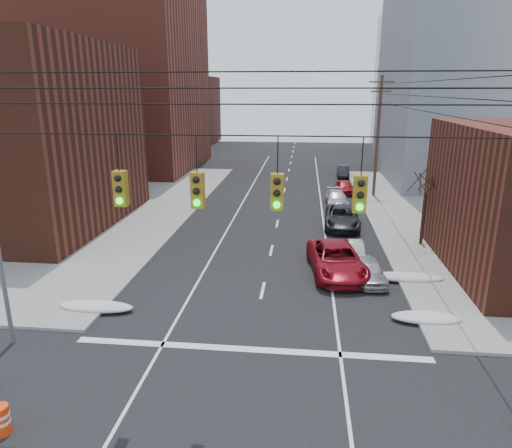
% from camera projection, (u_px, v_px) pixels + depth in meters
% --- Properties ---
extents(building_brick_tall, '(24.00, 20.00, 30.00)m').
position_uv_depth(building_brick_tall, '(95.00, 45.00, 55.57)').
color(building_brick_tall, maroon).
rests_on(building_brick_tall, ground).
extents(building_brick_far, '(22.00, 18.00, 12.00)m').
position_uv_depth(building_brick_far, '(152.00, 111.00, 83.12)').
color(building_brick_far, '#512418').
rests_on(building_brick_far, ground).
extents(building_office, '(22.00, 20.00, 25.00)m').
position_uv_depth(building_office, '(500.00, 62.00, 47.80)').
color(building_office, gray).
rests_on(building_office, ground).
extents(building_glass, '(20.00, 18.00, 22.00)m').
position_uv_depth(building_glass, '(446.00, 81.00, 72.81)').
color(building_glass, gray).
rests_on(building_glass, ground).
extents(utility_pole_far, '(2.20, 0.28, 11.00)m').
position_uv_depth(utility_pole_far, '(378.00, 135.00, 41.54)').
color(utility_pole_far, '#473323').
rests_on(utility_pole_far, ground).
extents(traffic_signals, '(17.00, 0.42, 2.02)m').
position_uv_depth(traffic_signals, '(237.00, 189.00, 12.41)').
color(traffic_signals, black).
rests_on(traffic_signals, ground).
extents(bare_tree, '(2.09, 2.20, 4.93)m').
position_uv_depth(bare_tree, '(424.00, 211.00, 29.06)').
color(bare_tree, black).
rests_on(bare_tree, ground).
extents(snow_nw, '(3.50, 1.08, 0.42)m').
position_uv_depth(snow_nw, '(96.00, 306.00, 20.90)').
color(snow_nw, silver).
rests_on(snow_nw, ground).
extents(snow_ne, '(3.00, 1.08, 0.42)m').
position_uv_depth(snow_ne, '(426.00, 318.00, 19.87)').
color(snow_ne, silver).
rests_on(snow_ne, ground).
extents(snow_east_far, '(4.00, 1.08, 0.42)m').
position_uv_depth(snow_east_far, '(405.00, 277.00, 24.16)').
color(snow_east_far, silver).
rests_on(snow_east_far, ground).
extents(red_pickup, '(3.39, 6.17, 1.64)m').
position_uv_depth(red_pickup, '(337.00, 260.00, 24.96)').
color(red_pickup, maroon).
rests_on(red_pickup, ground).
extents(parked_car_a, '(1.84, 3.71, 1.22)m').
position_uv_depth(parked_car_a, '(369.00, 271.00, 24.00)').
color(parked_car_a, '#AAABAF').
rests_on(parked_car_a, ground).
extents(parked_car_b, '(1.38, 3.82, 1.25)m').
position_uv_depth(parked_car_b, '(352.00, 253.00, 26.47)').
color(parked_car_b, silver).
rests_on(parked_car_b, ground).
extents(parked_car_c, '(2.84, 5.59, 1.51)m').
position_uv_depth(parked_car_c, '(342.00, 217.00, 33.45)').
color(parked_car_c, black).
rests_on(parked_car_c, ground).
extents(parked_car_d, '(1.88, 4.39, 1.26)m').
position_uv_depth(parked_car_d, '(337.00, 198.00, 39.79)').
color(parked_car_d, '#B4B4B9').
rests_on(parked_car_d, ground).
extents(parked_car_e, '(1.92, 3.89, 1.27)m').
position_uv_depth(parked_car_e, '(344.00, 187.00, 44.37)').
color(parked_car_e, maroon).
rests_on(parked_car_e, ground).
extents(parked_car_f, '(1.48, 3.93, 1.28)m').
position_uv_depth(parked_car_f, '(343.00, 171.00, 52.81)').
color(parked_car_f, black).
rests_on(parked_car_f, ground).
extents(lot_car_a, '(4.33, 2.71, 1.35)m').
position_uv_depth(lot_car_a, '(51.00, 229.00, 30.47)').
color(lot_car_a, white).
rests_on(lot_car_a, sidewalk_nw).
extents(lot_car_b, '(4.75, 2.30, 1.30)m').
position_uv_depth(lot_car_b, '(96.00, 199.00, 38.99)').
color(lot_car_b, silver).
rests_on(lot_car_b, sidewalk_nw).
extents(lot_car_c, '(5.63, 3.97, 1.51)m').
position_uv_depth(lot_car_c, '(19.00, 211.00, 34.44)').
color(lot_car_c, black).
rests_on(lot_car_c, sidewalk_nw).
extents(lot_car_d, '(4.40, 2.92, 1.39)m').
position_uv_depth(lot_car_d, '(43.00, 202.00, 37.71)').
color(lot_car_d, '#A2A2A6').
rests_on(lot_car_d, sidewalk_nw).
extents(construction_barrel, '(0.68, 0.68, 0.91)m').
position_uv_depth(construction_barrel, '(1.00, 419.00, 13.37)').
color(construction_barrel, '#FF390D').
rests_on(construction_barrel, ground).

